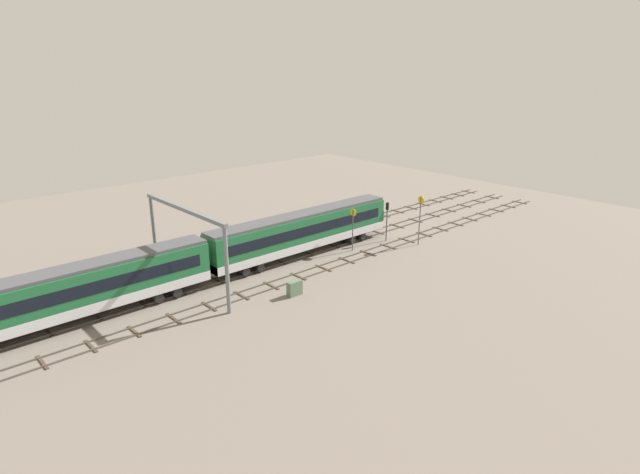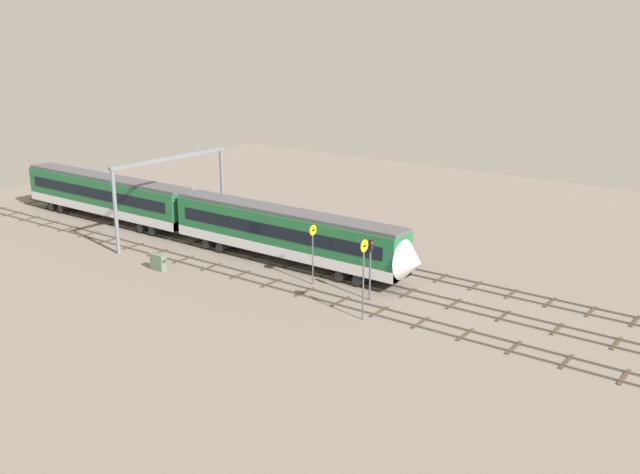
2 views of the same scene
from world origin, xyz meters
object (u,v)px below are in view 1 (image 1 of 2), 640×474
Objects in this scene: overhead_gantry at (185,230)px; speed_sign_mid_trackside at (420,214)px; signal_light_trackside_approach at (127,269)px; signal_light_trackside_departure at (387,216)px; train at (211,257)px; speed_sign_near_foreground at (353,224)px; relay_cabinet at (295,288)px.

overhead_gantry reaches higher than speed_sign_mid_trackside.
signal_light_trackside_departure reaches higher than signal_light_trackside_approach.
train is 8.40× the size of speed_sign_mid_trackside.
signal_light_trackside_approach is (-7.29, 2.66, -0.06)m from train.
speed_sign_near_foreground is 14.09m from relay_cabinet.
speed_sign_mid_trackside is at bearing -13.77° from overhead_gantry.
speed_sign_near_foreground reaches higher than signal_light_trackside_departure.
speed_sign_mid_trackside is 1.24× the size of signal_light_trackside_departure.
speed_sign_near_foreground is 1.28× the size of signal_light_trackside_approach.
overhead_gantry reaches higher than relay_cabinet.
overhead_gantry reaches higher than signal_light_trackside_departure.
signal_light_trackside_approach is at bearing 159.98° from train.
overhead_gantry is 9.61× the size of relay_cabinet.
speed_sign_near_foreground reaches higher than train.
signal_light_trackside_approach is at bearing 163.75° from speed_sign_mid_trackside.
train is at bearing 164.90° from speed_sign_mid_trackside.
overhead_gantry is at bearing 171.88° from speed_sign_near_foreground.
signal_light_trackside_approach is 15.65m from relay_cabinet.
train reaches higher than signal_light_trackside_departure.
overhead_gantry is at bearing 129.91° from relay_cabinet.
train is 33.48× the size of relay_cabinet.
train reaches higher than relay_cabinet.
relay_cabinet is (6.60, -7.89, -5.24)m from overhead_gantry.
signal_light_trackside_approach is (-24.30, 5.43, -0.60)m from speed_sign_near_foreground.
speed_sign_mid_trackside is at bearing -15.10° from train.
signal_light_trackside_approach is 0.81× the size of signal_light_trackside_departure.
signal_light_trackside_approach is 2.61× the size of relay_cabinet.
signal_light_trackside_departure is (5.67, -0.23, -0.06)m from speed_sign_near_foreground.
train is 10.05× the size of speed_sign_near_foreground.
overhead_gantry is at bearing 173.19° from signal_light_trackside_departure.
overhead_gantry is 27.78m from speed_sign_mid_trackside.
speed_sign_near_foreground is at bearing -8.12° from overhead_gantry.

